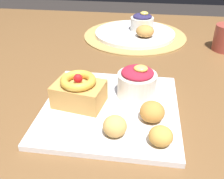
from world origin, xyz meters
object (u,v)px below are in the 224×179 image
at_px(back_plate, 135,33).
at_px(back_pastry, 145,31).
at_px(berry_ramekin, 137,82).
at_px(front_plate, 111,108).
at_px(cake_slice, 79,91).
at_px(back_ramekin, 142,22).
at_px(fritter_front, 152,112).
at_px(fritter_middle, 115,126).
at_px(fritter_back, 161,136).

height_order(back_plate, back_pastry, back_pastry).
bearing_deg(back_pastry, berry_ramekin, -91.14).
height_order(front_plate, cake_slice, cake_slice).
relative_size(front_plate, back_ramekin, 3.40).
distance_m(berry_ramekin, back_pastry, 0.37).
distance_m(fritter_front, fritter_middle, 0.08).
height_order(berry_ramekin, back_pastry, berry_ramekin).
relative_size(fritter_middle, back_plate, 0.15).
xyz_separation_m(back_plate, back_ramekin, (0.02, 0.02, 0.04)).
bearing_deg(fritter_middle, back_ramekin, 87.52).
bearing_deg(back_pastry, fritter_back, -85.33).
height_order(berry_ramekin, fritter_front, berry_ramekin).
height_order(fritter_middle, back_ramekin, back_ramekin).
height_order(front_plate, fritter_front, fritter_front).
distance_m(cake_slice, fritter_middle, 0.12).
distance_m(berry_ramekin, back_ramekin, 0.44).
bearing_deg(fritter_middle, front_plate, 102.95).
height_order(fritter_front, back_ramekin, back_ramekin).
distance_m(berry_ramekin, back_plate, 0.42).
height_order(cake_slice, fritter_front, cake_slice).
height_order(fritter_back, back_pastry, back_pastry).
height_order(berry_ramekin, back_plate, berry_ramekin).
bearing_deg(berry_ramekin, fritter_front, -67.63).
xyz_separation_m(back_plate, back_pastry, (0.04, -0.05, 0.03)).
bearing_deg(fritter_back, berry_ramekin, 108.52).
xyz_separation_m(fritter_back, back_ramekin, (-0.06, 0.58, 0.02)).
height_order(fritter_back, back_plate, fritter_back).
bearing_deg(fritter_back, back_plate, 97.97).
bearing_deg(fritter_back, back_ramekin, 95.47).
bearing_deg(back_plate, front_plate, -92.65).
xyz_separation_m(front_plate, berry_ramekin, (0.05, 0.05, 0.04)).
height_order(fritter_front, fritter_middle, same).
xyz_separation_m(fritter_middle, back_plate, (0.00, 0.55, -0.02)).
relative_size(back_plate, back_ramekin, 3.47).
height_order(cake_slice, back_plate, cake_slice).
relative_size(fritter_middle, back_pastry, 0.70).
distance_m(fritter_front, fritter_back, 0.07).
bearing_deg(front_plate, back_ramekin, 84.69).
bearing_deg(cake_slice, fritter_middle, -45.08).
bearing_deg(berry_ramekin, fritter_back, -71.48).
height_order(cake_slice, fritter_back, cake_slice).
relative_size(berry_ramekin, fritter_front, 1.71).
xyz_separation_m(front_plate, back_plate, (0.02, 0.47, 0.01)).
bearing_deg(fritter_front, back_pastry, 93.44).
bearing_deg(fritter_front, back_plate, 97.30).
height_order(fritter_front, back_plate, fritter_front).
bearing_deg(back_ramekin, back_plate, -142.75).
bearing_deg(fritter_back, front_plate, 135.20).
distance_m(berry_ramekin, fritter_middle, 0.14).
xyz_separation_m(front_plate, fritter_back, (0.10, -0.10, 0.02)).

